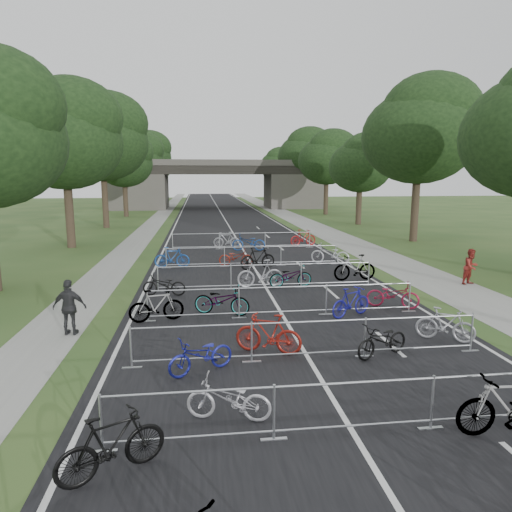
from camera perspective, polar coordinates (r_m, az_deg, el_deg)
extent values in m
cube|color=black|center=(54.31, -4.10, 4.90)|extent=(11.00, 140.00, 0.01)
cube|color=gray|center=(55.30, 4.24, 5.00)|extent=(3.00, 140.00, 0.01)
cube|color=gray|center=(54.44, -12.04, 4.72)|extent=(2.00, 140.00, 0.01)
cube|color=silver|center=(54.31, -4.10, 4.90)|extent=(0.12, 140.00, 0.00)
cube|color=#4E4B46|center=(69.60, -14.38, 7.80)|extent=(8.00, 8.00, 5.00)
cube|color=#4E4B46|center=(70.53, 4.68, 8.10)|extent=(8.00, 8.00, 5.00)
cube|color=black|center=(69.08, -4.83, 10.63)|extent=(30.00, 8.00, 1.20)
cube|color=#4E4B46|center=(65.30, -4.71, 11.55)|extent=(30.00, 0.40, 0.90)
cube|color=#4E4B46|center=(72.89, -4.97, 11.38)|extent=(30.00, 0.40, 0.90)
cylinder|color=#33261C|center=(33.27, -22.29, 5.03)|extent=(0.56, 0.56, 4.72)
ellipsoid|color=black|center=(33.25, -22.83, 12.99)|extent=(7.56, 7.56, 6.20)
sphere|color=black|center=(32.75, -22.21, 15.75)|extent=(6.05, 6.05, 6.05)
sphere|color=black|center=(33.81, -23.32, 11.29)|extent=(4.91, 4.91, 4.91)
cylinder|color=#33261C|center=(35.78, 19.26, 5.82)|extent=(0.56, 0.56, 5.11)
ellipsoid|color=black|center=(35.82, 19.74, 13.83)|extent=(8.18, 8.18, 6.70)
sphere|color=black|center=(35.80, 21.16, 16.38)|extent=(6.54, 6.54, 6.54)
sphere|color=black|center=(35.98, 18.55, 12.24)|extent=(5.31, 5.31, 5.31)
cylinder|color=#33261C|center=(44.92, -18.35, 6.71)|extent=(0.56, 0.56, 5.25)
ellipsoid|color=black|center=(44.96, -18.72, 13.26)|extent=(8.40, 8.40, 6.89)
sphere|color=black|center=(44.50, -18.20, 15.50)|extent=(6.72, 6.72, 6.72)
sphere|color=black|center=(45.50, -19.15, 11.87)|extent=(5.46, 5.46, 5.46)
cylinder|color=#33261C|center=(46.86, 12.73, 6.23)|extent=(0.56, 0.56, 3.85)
ellipsoid|color=black|center=(46.78, 12.91, 10.84)|extent=(6.16, 6.16, 5.05)
sphere|color=black|center=(46.56, 13.89, 12.33)|extent=(4.93, 4.93, 4.93)
sphere|color=black|center=(47.08, 12.08, 9.93)|extent=(4.00, 4.00, 4.00)
cylinder|color=#33261C|center=(56.75, -16.00, 6.89)|extent=(0.56, 0.56, 4.20)
ellipsoid|color=black|center=(56.71, -16.20, 11.04)|extent=(6.72, 6.72, 5.51)
sphere|color=black|center=(56.17, -15.73, 12.45)|extent=(5.38, 5.38, 5.38)
sphere|color=black|center=(57.26, -16.58, 10.16)|extent=(4.37, 4.37, 4.37)
cylinder|color=#33261C|center=(58.27, 8.74, 7.36)|extent=(0.56, 0.56, 4.48)
ellipsoid|color=black|center=(58.24, 8.86, 11.68)|extent=(7.17, 7.17, 5.88)
sphere|color=black|center=(57.98, 9.62, 13.09)|extent=(5.73, 5.73, 5.73)
sphere|color=black|center=(58.56, 8.22, 10.81)|extent=(4.66, 4.66, 4.66)
cylinder|color=#33261C|center=(68.62, -14.48, 7.65)|extent=(0.56, 0.56, 4.72)
ellipsoid|color=black|center=(68.61, -14.66, 11.52)|extent=(7.56, 7.56, 6.20)
sphere|color=black|center=(68.10, -14.26, 12.82)|extent=(6.05, 6.05, 6.05)
sphere|color=black|center=(69.14, -14.98, 10.70)|extent=(4.91, 4.91, 4.91)
cylinder|color=#33261C|center=(69.87, 6.06, 8.11)|extent=(0.56, 0.56, 5.11)
ellipsoid|color=black|center=(69.89, 6.14, 12.21)|extent=(8.18, 8.18, 6.70)
sphere|color=black|center=(69.62, 6.76, 13.56)|extent=(6.54, 6.54, 6.54)
sphere|color=black|center=(70.23, 5.62, 11.38)|extent=(5.31, 5.31, 5.31)
cylinder|color=#33261C|center=(80.52, -13.41, 8.19)|extent=(0.56, 0.56, 5.25)
ellipsoid|color=black|center=(80.54, -13.56, 11.85)|extent=(8.40, 8.40, 6.89)
sphere|color=black|center=(80.06, -13.22, 13.08)|extent=(6.72, 6.72, 6.72)
sphere|color=black|center=(81.06, -13.85, 11.08)|extent=(5.46, 5.46, 5.46)
cylinder|color=#33261C|center=(81.62, 4.13, 7.96)|extent=(0.56, 0.56, 3.85)
ellipsoid|color=black|center=(81.57, 4.17, 10.61)|extent=(6.16, 6.16, 5.05)
sphere|color=black|center=(81.22, 4.67, 11.48)|extent=(4.93, 4.93, 4.93)
sphere|color=black|center=(81.96, 3.74, 10.07)|extent=(4.00, 4.00, 4.00)
cylinder|color=#33261C|center=(92.47, -12.60, 8.10)|extent=(0.56, 0.56, 4.20)
ellipsoid|color=black|center=(92.44, -12.70, 10.65)|extent=(6.72, 6.72, 5.51)
sphere|color=black|center=(91.92, -12.38, 11.50)|extent=(5.38, 5.38, 5.38)
sphere|color=black|center=(92.98, -12.96, 10.11)|extent=(4.37, 4.37, 4.37)
cylinder|color=#33261C|center=(93.40, 2.70, 8.43)|extent=(0.56, 0.56, 4.48)
ellipsoid|color=black|center=(93.39, 2.72, 11.12)|extent=(7.17, 7.17, 5.88)
sphere|color=black|center=(93.04, 3.15, 12.00)|extent=(5.73, 5.73, 5.73)
sphere|color=black|center=(93.78, 2.35, 10.57)|extent=(4.66, 4.66, 4.66)
cylinder|color=#ACAFB5|center=(8.96, 12.37, -15.18)|extent=(9.20, 0.04, 0.04)
cylinder|color=#ACAFB5|center=(9.36, 12.16, -20.01)|extent=(9.20, 0.04, 0.04)
cylinder|color=#ACAFB5|center=(8.92, -18.79, -19.22)|extent=(0.05, 0.05, 1.10)
cube|color=#ACAFB5|center=(9.19, -18.59, -22.15)|extent=(0.50, 0.08, 0.03)
cylinder|color=#ACAFB5|center=(8.83, 2.27, -18.97)|extent=(0.05, 0.05, 1.10)
cube|color=#ACAFB5|center=(9.10, 2.25, -21.92)|extent=(0.50, 0.08, 0.03)
cylinder|color=#ACAFB5|center=(9.76, 21.16, -16.70)|extent=(0.05, 0.05, 1.10)
cube|color=#ACAFB5|center=(10.01, 20.95, -19.45)|extent=(0.50, 0.08, 0.03)
cylinder|color=#ACAFB5|center=(12.17, 6.72, -8.14)|extent=(9.20, 0.04, 0.04)
cylinder|color=#ACAFB5|center=(12.47, 6.63, -11.95)|extent=(9.20, 0.04, 0.04)
cylinder|color=#ACAFB5|center=(12.14, -15.36, -10.99)|extent=(0.05, 0.05, 1.10)
cube|color=#ACAFB5|center=(12.34, -15.24, -13.32)|extent=(0.50, 0.08, 0.03)
cylinder|color=#ACAFB5|center=(12.08, -0.55, -10.73)|extent=(0.05, 0.05, 1.10)
cube|color=#ACAFB5|center=(12.28, -0.54, -13.07)|extent=(0.50, 0.08, 0.03)
cylinder|color=#ACAFB5|center=(12.77, 13.47, -9.84)|extent=(0.05, 0.05, 1.10)
cube|color=#ACAFB5|center=(12.96, 13.37, -12.07)|extent=(0.50, 0.08, 0.03)
cylinder|color=#ACAFB5|center=(14.11, 25.35, -8.63)|extent=(0.05, 0.05, 1.10)
cube|color=#ACAFB5|center=(14.28, 25.19, -10.67)|extent=(0.50, 0.08, 0.03)
cylinder|color=#ACAFB5|center=(15.74, 3.43, -3.89)|extent=(9.20, 0.04, 0.04)
cylinder|color=#ACAFB5|center=(15.97, 3.40, -6.92)|extent=(9.20, 0.04, 0.04)
cylinder|color=#ACAFB5|center=(15.72, -13.41, -6.06)|extent=(0.05, 0.05, 1.10)
cube|color=#ACAFB5|center=(15.87, -13.33, -7.91)|extent=(0.50, 0.08, 0.03)
cylinder|color=#ACAFB5|center=(15.67, -2.14, -5.83)|extent=(0.05, 0.05, 1.10)
cube|color=#ACAFB5|center=(15.82, -2.13, -7.70)|extent=(0.50, 0.08, 0.03)
cylinder|color=#ACAFB5|center=(16.21, 8.77, -5.40)|extent=(0.05, 0.05, 1.10)
cube|color=#ACAFB5|center=(16.36, 8.72, -7.21)|extent=(0.50, 0.08, 0.03)
cylinder|color=#ACAFB5|center=(17.29, 18.64, -4.85)|extent=(0.05, 0.05, 1.10)
cube|color=#ACAFB5|center=(17.43, 18.54, -6.55)|extent=(0.50, 0.08, 0.03)
cylinder|color=#ACAFB5|center=(19.59, 1.31, -1.10)|extent=(9.20, 0.04, 0.04)
cylinder|color=#ACAFB5|center=(19.78, 1.30, -3.57)|extent=(9.20, 0.04, 0.04)
cylinder|color=#ACAFB5|center=(19.58, -12.16, -2.83)|extent=(0.05, 0.05, 1.10)
cube|color=#ACAFB5|center=(19.70, -12.10, -4.35)|extent=(0.50, 0.08, 0.03)
cylinder|color=#ACAFB5|center=(19.54, -3.16, -2.64)|extent=(0.05, 0.05, 1.10)
cube|color=#ACAFB5|center=(19.66, -3.14, -4.17)|extent=(0.50, 0.08, 0.03)
cylinder|color=#ACAFB5|center=(19.97, 5.66, -2.40)|extent=(0.05, 0.05, 1.10)
cube|color=#ACAFB5|center=(20.09, 5.63, -3.89)|extent=(0.50, 0.08, 0.03)
cylinder|color=#ACAFB5|center=(20.86, 13.91, -2.11)|extent=(0.05, 0.05, 1.10)
cube|color=#ACAFB5|center=(20.97, 13.85, -3.54)|extent=(0.50, 0.08, 0.03)
cylinder|color=#ACAFB5|center=(24.48, -0.40, 1.14)|extent=(9.20, 0.04, 0.04)
cylinder|color=#ACAFB5|center=(24.63, -0.40, -0.86)|extent=(9.20, 0.04, 0.04)
cylinder|color=#ACAFB5|center=(24.46, -11.16, -0.24)|extent=(0.05, 0.05, 1.10)
cube|color=#ACAFB5|center=(24.56, -11.12, -1.47)|extent=(0.50, 0.08, 0.03)
cylinder|color=#ACAFB5|center=(24.43, -3.97, -0.09)|extent=(0.05, 0.05, 1.10)
cube|color=#ACAFB5|center=(24.53, -3.96, -1.32)|extent=(0.50, 0.08, 0.03)
cylinder|color=#ACAFB5|center=(24.78, 3.13, 0.07)|extent=(0.05, 0.05, 1.10)
cube|color=#ACAFB5|center=(24.88, 3.11, -1.15)|extent=(0.50, 0.08, 0.03)
cylinder|color=#ACAFB5|center=(25.50, 9.92, 0.21)|extent=(0.05, 0.05, 1.10)
cube|color=#ACAFB5|center=(25.59, 9.89, -0.97)|extent=(0.50, 0.08, 0.03)
cylinder|color=#ACAFB5|center=(30.39, -1.72, 2.88)|extent=(9.20, 0.04, 0.04)
cylinder|color=#ACAFB5|center=(30.51, -1.71, 1.25)|extent=(9.20, 0.04, 0.04)
cylinder|color=#ACAFB5|center=(30.38, -10.39, 1.76)|extent=(0.05, 0.05, 1.10)
cube|color=#ACAFB5|center=(30.46, -10.36, 0.76)|extent=(0.50, 0.08, 0.03)
cylinder|color=#ACAFB5|center=(30.35, -4.60, 1.89)|extent=(0.05, 0.05, 1.10)
cube|color=#ACAFB5|center=(30.43, -4.58, 0.89)|extent=(0.50, 0.08, 0.03)
cylinder|color=#ACAFB5|center=(30.63, 1.14, 1.99)|extent=(0.05, 0.05, 1.10)
cube|color=#ACAFB5|center=(30.71, 1.14, 1.00)|extent=(0.50, 0.08, 0.03)
cylinder|color=#ACAFB5|center=(31.22, 6.73, 2.08)|extent=(0.05, 0.05, 1.10)
cube|color=#ACAFB5|center=(31.29, 6.71, 1.11)|extent=(0.50, 0.08, 0.03)
imported|color=black|center=(8.29, -17.61, -21.61)|extent=(1.84, 1.32, 1.09)
imported|color=#B5B3BB|center=(9.49, -3.45, -17.48)|extent=(1.81, 1.00, 0.90)
imported|color=#ACAFB5|center=(10.11, 28.97, -16.05)|extent=(2.02, 0.66, 1.20)
imported|color=navy|center=(11.57, -6.87, -12.24)|extent=(1.84, 1.35, 0.92)
imported|color=maroon|center=(12.64, 1.55, -9.70)|extent=(1.93, 1.24, 1.13)
imported|color=black|center=(12.90, 15.56, -10.15)|extent=(1.85, 1.27, 0.92)
imported|color=#929299|center=(14.65, 22.59, -7.95)|extent=(1.67, 1.28, 1.01)
imported|color=#ACAFB5|center=(15.64, -12.33, -6.10)|extent=(1.89, 0.88, 1.10)
imported|color=#ACAFB5|center=(16.04, -4.29, -5.57)|extent=(2.12, 1.33, 1.05)
imported|color=navy|center=(16.14, 11.79, -5.68)|extent=(1.77, 1.20, 1.04)
imported|color=maroon|center=(17.57, 16.73, -4.69)|extent=(1.99, 1.38, 0.99)
imported|color=black|center=(18.87, -11.43, -3.57)|extent=(1.82, 0.87, 0.92)
imported|color=gray|center=(19.85, 0.51, -2.24)|extent=(2.08, 0.75, 1.22)
imported|color=#ACAFB5|center=(19.94, 4.33, -2.54)|extent=(1.96, 0.85, 1.00)
imported|color=#ACAFB5|center=(21.66, 12.24, -1.44)|extent=(2.06, 0.70, 1.22)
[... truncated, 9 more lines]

